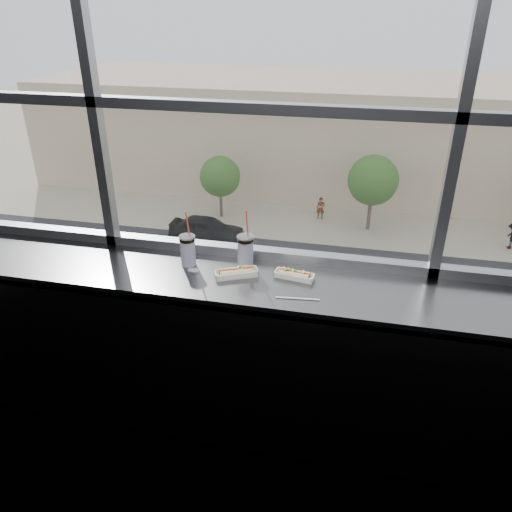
% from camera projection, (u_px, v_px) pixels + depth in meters
% --- Properties ---
extents(wall_back_lower, '(6.00, 0.00, 6.00)m').
position_uv_depth(wall_back_lower, '(263.00, 330.00, 3.33)').
color(wall_back_lower, black).
rests_on(wall_back_lower, ground).
extents(window_glass, '(6.00, 0.00, 6.00)m').
position_uv_depth(window_glass, '(266.00, 47.00, 2.54)').
color(window_glass, silver).
rests_on(window_glass, ground).
extents(window_mullions, '(6.00, 0.08, 2.40)m').
position_uv_depth(window_mullions, '(265.00, 48.00, 2.53)').
color(window_mullions, gray).
rests_on(window_mullions, ground).
extents(counter, '(6.00, 0.55, 0.06)m').
position_uv_depth(counter, '(253.00, 284.00, 2.85)').
color(counter, slate).
rests_on(counter, ground).
extents(counter_fascia, '(6.00, 0.04, 1.04)m').
position_uv_depth(counter_fascia, '(244.00, 383.00, 2.87)').
color(counter_fascia, slate).
rests_on(counter_fascia, ground).
extents(hotdog_tray_left, '(0.26, 0.18, 0.06)m').
position_uv_depth(hotdog_tray_left, '(236.00, 272.00, 2.86)').
color(hotdog_tray_left, white).
rests_on(hotdog_tray_left, counter).
extents(hotdog_tray_right, '(0.24, 0.11, 0.06)m').
position_uv_depth(hotdog_tray_right, '(294.00, 275.00, 2.84)').
color(hotdog_tray_right, white).
rests_on(hotdog_tray_right, counter).
extents(soda_cup_left, '(0.10, 0.10, 0.36)m').
position_uv_depth(soda_cup_left, '(188.00, 249.00, 2.95)').
color(soda_cup_left, white).
rests_on(soda_cup_left, counter).
extents(soda_cup_right, '(0.10, 0.10, 0.37)m').
position_uv_depth(soda_cup_right, '(245.00, 250.00, 2.93)').
color(soda_cup_right, white).
rests_on(soda_cup_right, counter).
extents(loose_straw, '(0.23, 0.03, 0.01)m').
position_uv_depth(loose_straw, '(298.00, 299.00, 2.65)').
color(loose_straw, white).
rests_on(loose_straw, counter).
extents(wrapper, '(0.08, 0.06, 0.02)m').
position_uv_depth(wrapper, '(194.00, 270.00, 2.91)').
color(wrapper, silver).
rests_on(wrapper, counter).
extents(plaza_ground, '(120.00, 120.00, 0.00)m').
position_uv_depth(plaza_ground, '(358.00, 161.00, 46.34)').
color(plaza_ground, '#9F9981').
rests_on(plaza_ground, ground).
extents(plaza_near, '(50.00, 14.00, 0.04)m').
position_uv_depth(plaza_near, '(309.00, 512.00, 14.71)').
color(plaza_near, '#9F9981').
rests_on(plaza_near, plaza_ground).
extents(street_asphalt, '(80.00, 10.00, 0.06)m').
position_uv_depth(street_asphalt, '(340.00, 289.00, 25.97)').
color(street_asphalt, black).
rests_on(street_asphalt, plaza_ground).
extents(far_sidewalk, '(80.00, 6.00, 0.04)m').
position_uv_depth(far_sidewalk, '(349.00, 228.00, 32.90)').
color(far_sidewalk, '#9F9981').
rests_on(far_sidewalk, plaza_ground).
extents(far_building, '(50.00, 14.00, 8.00)m').
position_uv_depth(far_building, '(360.00, 132.00, 39.73)').
color(far_building, '#BCA88C').
rests_on(far_building, plaza_ground).
extents(car_near_b, '(2.85, 6.22, 2.03)m').
position_uv_depth(car_near_b, '(214.00, 300.00, 23.10)').
color(car_near_b, black).
rests_on(car_near_b, street_asphalt).
extents(car_far_a, '(2.75, 6.37, 2.11)m').
position_uv_depth(car_far_a, '(207.00, 225.00, 30.57)').
color(car_far_a, black).
rests_on(car_far_a, street_asphalt).
extents(car_near_c, '(3.06, 6.17, 1.98)m').
position_uv_depth(car_near_c, '(294.00, 310.00, 22.39)').
color(car_near_c, maroon).
rests_on(car_near_c, street_asphalt).
extents(car_near_d, '(2.63, 6.29, 2.09)m').
position_uv_depth(car_near_d, '(476.00, 331.00, 20.88)').
color(car_near_d, white).
rests_on(car_near_d, street_asphalt).
extents(car_near_a, '(2.49, 5.92, 1.97)m').
position_uv_depth(car_near_a, '(31.00, 278.00, 24.96)').
color(car_near_a, '#A6A6A6').
rests_on(car_near_a, street_asphalt).
extents(pedestrian_d, '(0.64, 0.86, 1.93)m').
position_uv_depth(pedestrian_d, '(512.00, 234.00, 29.73)').
color(pedestrian_d, '#66605B').
rests_on(pedestrian_d, far_sidewalk).
extents(pedestrian_b, '(0.82, 0.61, 1.83)m').
position_uv_depth(pedestrian_b, '(321.00, 206.00, 33.76)').
color(pedestrian_b, '#66605B').
rests_on(pedestrian_b, far_sidewalk).
extents(tree_left, '(2.74, 2.74, 4.28)m').
position_uv_depth(tree_left, '(220.00, 177.00, 33.26)').
color(tree_left, '#47382B').
rests_on(tree_left, far_sidewalk).
extents(tree_center, '(3.18, 3.18, 4.97)m').
position_uv_depth(tree_center, '(373.00, 180.00, 31.12)').
color(tree_center, '#47382B').
rests_on(tree_center, far_sidewalk).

